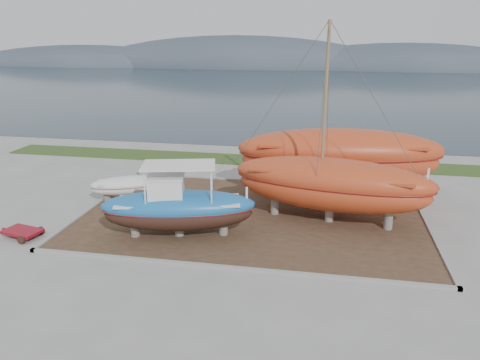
% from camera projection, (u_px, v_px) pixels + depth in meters
% --- Properties ---
extents(ground, '(140.00, 140.00, 0.00)m').
position_uv_depth(ground, '(238.00, 248.00, 21.61)').
color(ground, gray).
rests_on(ground, ground).
extents(dirt_patch, '(18.00, 12.00, 0.06)m').
position_uv_depth(dirt_patch, '(252.00, 216.00, 25.35)').
color(dirt_patch, '#422D1E').
rests_on(dirt_patch, ground).
extents(curb_frame, '(18.60, 12.60, 0.15)m').
position_uv_depth(curb_frame, '(252.00, 215.00, 25.34)').
color(curb_frame, gray).
rests_on(curb_frame, ground).
extents(grass_strip, '(44.00, 3.00, 0.08)m').
position_uv_depth(grass_strip, '(276.00, 161.00, 36.13)').
color(grass_strip, '#284219').
rests_on(grass_strip, ground).
extents(sea, '(260.00, 100.00, 0.04)m').
position_uv_depth(sea, '(309.00, 87.00, 87.24)').
color(sea, '#1B2C36').
rests_on(sea, ground).
extents(mountain_ridge, '(200.00, 36.00, 20.00)m').
position_uv_depth(mountain_ridge, '(318.00, 67.00, 138.80)').
color(mountain_ridge, '#333D49').
rests_on(mountain_ridge, ground).
extents(blue_caique, '(7.75, 3.95, 3.58)m').
position_uv_depth(blue_caique, '(178.00, 201.00, 22.32)').
color(blue_caique, '#1B65AB').
rests_on(blue_caique, dirt_patch).
extents(white_dinghy, '(4.70, 3.32, 1.32)m').
position_uv_depth(white_dinghy, '(129.00, 188.00, 27.71)').
color(white_dinghy, white).
rests_on(white_dinghy, dirt_patch).
extents(orange_sailboat, '(10.66, 4.76, 10.05)m').
position_uv_depth(orange_sailboat, '(335.00, 127.00, 23.07)').
color(orange_sailboat, '#AB3A1A').
rests_on(orange_sailboat, dirt_patch).
extents(orange_bare_hull, '(12.48, 4.98, 3.98)m').
position_uv_depth(orange_bare_hull, '(339.00, 163.00, 27.93)').
color(orange_bare_hull, '#AB3A1A').
rests_on(orange_bare_hull, dirt_patch).
extents(red_trailer, '(2.89, 1.88, 0.38)m').
position_uv_depth(red_trailer, '(23.00, 234.00, 22.70)').
color(red_trailer, maroon).
rests_on(red_trailer, ground).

